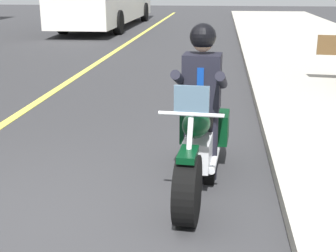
{
  "coord_description": "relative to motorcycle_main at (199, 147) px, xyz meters",
  "views": [
    {
      "loc": [
        3.74,
        1.36,
        2.15
      ],
      "look_at": [
        -0.73,
        0.85,
        0.75
      ],
      "focal_mm": 49.81,
      "sensor_mm": 36.0,
      "label": 1
    }
  ],
  "objects": [
    {
      "name": "ground_plane",
      "position": [
        0.97,
        -1.16,
        -0.45
      ],
      "size": [
        80.0,
        80.0,
        0.0
      ],
      "primitive_type": "plane",
      "color": "#333335"
    },
    {
      "name": "motorcycle_main",
      "position": [
        0.0,
        0.0,
        0.0
      ],
      "size": [
        2.22,
        0.68,
        1.26
      ],
      "color": "black",
      "rests_on": "ground_plane"
    },
    {
      "name": "rider_main",
      "position": [
        -0.19,
        0.01,
        0.58
      ],
      "size": [
        0.65,
        0.58,
        1.74
      ],
      "color": "black",
      "rests_on": "ground_plane"
    }
  ]
}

